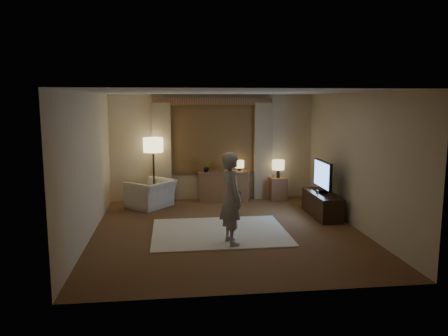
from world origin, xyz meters
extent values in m
cube|color=brown|center=(0.00, 0.00, -0.01)|extent=(5.00, 5.50, 0.02)
cube|color=silver|center=(0.00, 0.00, 2.61)|extent=(5.00, 5.50, 0.02)
cube|color=beige|center=(0.00, 2.76, 1.30)|extent=(5.00, 0.02, 2.60)
cube|color=beige|center=(0.00, -2.76, 1.30)|extent=(5.00, 0.02, 2.60)
cube|color=beige|center=(-2.51, 0.00, 1.30)|extent=(0.02, 5.50, 2.60)
cube|color=beige|center=(2.51, 0.00, 1.30)|extent=(0.02, 5.50, 2.60)
cube|color=black|center=(0.00, 2.73, 1.55)|extent=(2.00, 0.01, 1.70)
cube|color=brown|center=(0.00, 2.72, 1.55)|extent=(2.08, 0.04, 1.78)
cube|color=tan|center=(-1.25, 2.65, 1.20)|extent=(0.45, 0.12, 2.40)
cube|color=tan|center=(1.25, 2.65, 1.20)|extent=(0.45, 0.12, 2.40)
cube|color=brown|center=(0.00, 2.67, 2.42)|extent=(2.90, 0.14, 0.16)
cube|color=beige|center=(-0.15, -0.08, 0.01)|extent=(2.50, 2.00, 0.02)
cube|color=brown|center=(0.23, 2.50, 0.35)|extent=(1.20, 0.40, 0.70)
cube|color=brown|center=(0.23, 2.50, 0.80)|extent=(0.16, 0.02, 0.20)
imported|color=#999999|center=(-0.17, 2.50, 0.85)|extent=(0.17, 0.13, 0.30)
cylinder|color=black|center=(0.63, 2.50, 0.76)|extent=(0.08, 0.08, 0.12)
cylinder|color=#FFE399|center=(0.63, 2.50, 0.91)|extent=(0.22, 0.22, 0.18)
cylinder|color=black|center=(-1.44, 2.36, 0.02)|extent=(0.34, 0.34, 0.03)
cylinder|color=black|center=(-1.44, 2.36, 0.63)|extent=(0.04, 0.04, 1.26)
cylinder|color=#FFE399|center=(-1.44, 2.36, 1.42)|extent=(0.46, 0.46, 0.34)
imported|color=beige|center=(-1.51, 2.05, 0.32)|extent=(1.28, 1.29, 0.63)
cube|color=brown|center=(1.59, 2.45, 0.28)|extent=(0.40, 0.40, 0.56)
cylinder|color=black|center=(1.59, 2.45, 0.66)|extent=(0.08, 0.08, 0.20)
cylinder|color=#FFE399|center=(1.59, 2.45, 0.88)|extent=(0.30, 0.30, 0.24)
cube|color=black|center=(2.15, 0.83, 0.25)|extent=(0.45, 1.40, 0.50)
cube|color=black|center=(2.15, 0.83, 0.53)|extent=(0.24, 0.11, 0.06)
cube|color=black|center=(2.15, 0.83, 0.90)|extent=(0.05, 0.96, 0.59)
cube|color=#5A94F5|center=(2.12, 0.83, 0.90)|extent=(0.00, 0.90, 0.53)
imported|color=#ADA8A0|center=(-0.03, -0.78, 0.81)|extent=(0.49, 0.64, 1.58)
camera|label=1|loc=(-1.04, -7.94, 2.45)|focal=35.00mm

